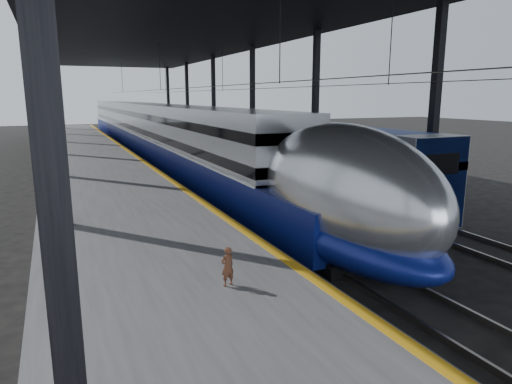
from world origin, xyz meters
TOP-DOWN VIEW (x-y plane):
  - ground at (0.00, 0.00)m, footprint 160.00×160.00m
  - platform at (-3.50, 20.00)m, footprint 6.00×80.00m
  - yellow_strip at (-0.70, 20.00)m, footprint 0.30×80.00m
  - rails at (4.50, 20.00)m, footprint 6.52×80.00m
  - canopy at (1.90, 20.00)m, footprint 18.00×75.00m
  - tgv_train at (2.00, 28.31)m, footprint 3.06×65.20m
  - second_train at (7.00, 29.11)m, footprint 2.60×56.05m
  - child at (-2.58, -1.71)m, footprint 0.36×0.28m

SIDE VIEW (x-z plane):
  - ground at x=0.00m, z-range 0.00..0.00m
  - rails at x=4.50m, z-range 0.00..0.16m
  - platform at x=-3.50m, z-range 0.00..1.00m
  - yellow_strip at x=-0.70m, z-range 1.00..1.01m
  - child at x=-2.58m, z-range 1.00..1.87m
  - second_train at x=7.00m, z-range 0.02..3.60m
  - tgv_train at x=2.00m, z-range -0.14..4.25m
  - canopy at x=1.90m, z-range 4.38..13.85m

